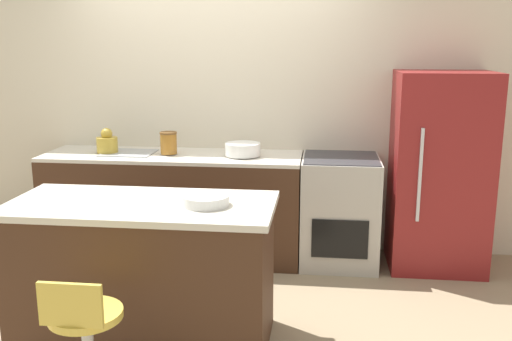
# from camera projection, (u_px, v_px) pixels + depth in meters

# --- Properties ---
(ground_plane) EXTENTS (14.00, 14.00, 0.00)m
(ground_plane) POSITION_uv_depth(u_px,v_px,m) (204.00, 271.00, 4.72)
(ground_plane) COLOR #998466
(wall_back) EXTENTS (8.00, 0.06, 2.60)m
(wall_back) POSITION_uv_depth(u_px,v_px,m) (217.00, 105.00, 5.11)
(wall_back) COLOR beige
(wall_back) RESTS_ON ground_plane
(back_counter) EXTENTS (2.22, 0.66, 0.92)m
(back_counter) POSITION_uv_depth(u_px,v_px,m) (174.00, 205.00, 4.99)
(back_counter) COLOR #422819
(back_counter) RESTS_ON ground_plane
(kitchen_island) EXTENTS (1.61, 0.74, 0.91)m
(kitchen_island) POSITION_uv_depth(u_px,v_px,m) (144.00, 272.00, 3.53)
(kitchen_island) COLOR #422819
(kitchen_island) RESTS_ON ground_plane
(oven_range) EXTENTS (0.64, 0.67, 0.92)m
(oven_range) POSITION_uv_depth(u_px,v_px,m) (339.00, 210.00, 4.82)
(oven_range) COLOR #B7B2A8
(oven_range) RESTS_ON ground_plane
(refrigerator) EXTENTS (0.76, 0.66, 1.62)m
(refrigerator) POSITION_uv_depth(u_px,v_px,m) (439.00, 172.00, 4.67)
(refrigerator) COLOR maroon
(refrigerator) RESTS_ON ground_plane
(stool_chair) EXTENTS (0.37, 0.37, 0.75)m
(stool_chair) POSITION_uv_depth(u_px,v_px,m) (86.00, 341.00, 2.89)
(stool_chair) COLOR #B7B7BC
(stool_chair) RESTS_ON ground_plane
(kettle) EXTENTS (0.18, 0.18, 0.21)m
(kettle) POSITION_uv_depth(u_px,v_px,m) (107.00, 143.00, 4.92)
(kettle) COLOR #B29333
(kettle) RESTS_ON back_counter
(mixing_bowl) EXTENTS (0.30, 0.30, 0.10)m
(mixing_bowl) POSITION_uv_depth(u_px,v_px,m) (243.00, 149.00, 4.79)
(mixing_bowl) COLOR white
(mixing_bowl) RESTS_ON back_counter
(canister_jar) EXTENTS (0.15, 0.15, 0.19)m
(canister_jar) POSITION_uv_depth(u_px,v_px,m) (169.00, 143.00, 4.86)
(canister_jar) COLOR #9E6623
(canister_jar) RESTS_ON back_counter
(fruit_bowl) EXTENTS (0.28, 0.28, 0.06)m
(fruit_bowl) POSITION_uv_depth(u_px,v_px,m) (206.00, 200.00, 3.36)
(fruit_bowl) COLOR white
(fruit_bowl) RESTS_ON kitchen_island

